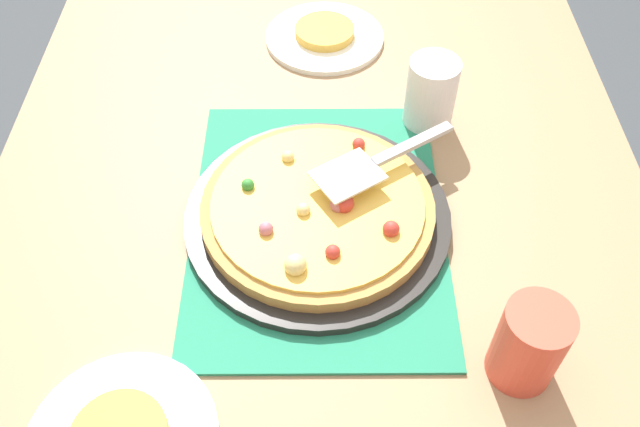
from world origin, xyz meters
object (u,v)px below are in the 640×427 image
object	(u,v)px
served_slice_right	(326,31)
cup_far	(532,344)
pizza_pan	(320,217)
cup_corner	(433,94)
plate_far_right	(326,37)
pizza	(320,208)
pizza_server	(378,162)

from	to	relation	value
served_slice_right	cup_far	xyz separation A→B (m)	(0.67, 0.23, 0.04)
pizza_pan	cup_corner	distance (m)	0.28
plate_far_right	served_slice_right	distance (m)	0.01
cup_far	served_slice_right	bearing A→B (deg)	-161.19
pizza_pan	pizza	bearing A→B (deg)	9.25
pizza	cup_far	world-z (taller)	cup_far
pizza_pan	cup_corner	bearing A→B (deg)	139.68
pizza	plate_far_right	xyz separation A→B (m)	(-0.44, 0.01, -0.03)
served_slice_right	cup_corner	xyz separation A→B (m)	(0.23, 0.17, 0.04)
served_slice_right	pizza_server	world-z (taller)	pizza_server
pizza_pan	served_slice_right	size ratio (longest dim) A/B	3.45
served_slice_right	cup_corner	world-z (taller)	cup_corner
pizza	cup_corner	world-z (taller)	cup_corner
plate_far_right	served_slice_right	size ratio (longest dim) A/B	2.00
cup_far	pizza	bearing A→B (deg)	-133.37
plate_far_right	cup_far	distance (m)	0.71
pizza_pan	plate_far_right	bearing A→B (deg)	178.12
plate_far_right	cup_corner	bearing A→B (deg)	35.84
plate_far_right	cup_corner	distance (m)	0.29
pizza	cup_corner	distance (m)	0.28
pizza_server	cup_corner	bearing A→B (deg)	148.37
served_slice_right	cup_corner	size ratio (longest dim) A/B	0.92
plate_far_right	cup_far	size ratio (longest dim) A/B	1.83
pizza_pan	pizza	size ratio (longest dim) A/B	1.15
pizza_pan	plate_far_right	xyz separation A→B (m)	(-0.44, 0.01, -0.01)
served_slice_right	cup_far	world-z (taller)	cup_far
pizza	served_slice_right	size ratio (longest dim) A/B	3.00
cup_corner	pizza_server	distance (m)	0.19
pizza	pizza_server	size ratio (longest dim) A/B	1.52
pizza	plate_far_right	world-z (taller)	pizza
pizza_pan	cup_corner	xyz separation A→B (m)	(-0.21, 0.18, 0.05)
pizza_pan	pizza_server	size ratio (longest dim) A/B	1.76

